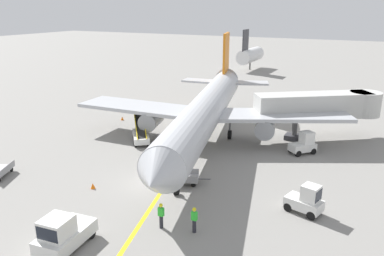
# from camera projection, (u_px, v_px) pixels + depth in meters

# --- Properties ---
(ground_plane) EXTENTS (300.00, 300.00, 0.00)m
(ground_plane) POSITION_uv_depth(u_px,v_px,m) (156.00, 182.00, 30.82)
(ground_plane) COLOR gray
(taxi_line_yellow) EXTENTS (20.26, 77.54, 0.01)m
(taxi_line_yellow) POSITION_uv_depth(u_px,v_px,m) (182.00, 160.00, 35.23)
(taxi_line_yellow) COLOR yellow
(taxi_line_yellow) RESTS_ON ground
(airliner) EXTENTS (27.89, 34.88, 10.10)m
(airliner) POSITION_uv_depth(u_px,v_px,m) (207.00, 110.00, 38.97)
(airliner) COLOR #B2B5BA
(airliner) RESTS_ON ground
(jet_bridge) EXTENTS (11.92, 9.39, 4.85)m
(jet_bridge) POSITION_uv_depth(u_px,v_px,m) (325.00, 106.00, 40.10)
(jet_bridge) COLOR beige
(jet_bridge) RESTS_ON ground
(pushback_tug) EXTENTS (2.24, 3.77, 2.20)m
(pushback_tug) POSITION_uv_depth(u_px,v_px,m) (63.00, 234.00, 22.06)
(pushback_tug) COLOR silver
(pushback_tug) RESTS_ON ground
(baggage_tug_near_wing) EXTENTS (2.65, 1.87, 2.10)m
(baggage_tug_near_wing) POSITION_uv_depth(u_px,v_px,m) (306.00, 201.00, 25.96)
(baggage_tug_near_wing) COLOR silver
(baggage_tug_near_wing) RESTS_ON ground
(baggage_tug_by_cargo_door) EXTENTS (2.57, 2.66, 2.10)m
(baggage_tug_by_cargo_door) POSITION_uv_depth(u_px,v_px,m) (304.00, 144.00, 36.63)
(baggage_tug_by_cargo_door) COLOR silver
(baggage_tug_by_cargo_door) RESTS_ON ground
(belt_loader_forward_hold) EXTENTS (4.08, 4.70, 2.59)m
(belt_loader_forward_hold) POSITION_uv_depth(u_px,v_px,m) (141.00, 134.00, 39.86)
(belt_loader_forward_hold) COLOR silver
(belt_loader_forward_hold) RESTS_ON ground
(baggage_cart_empty_trailing) EXTENTS (3.77, 2.53, 0.94)m
(baggage_cart_empty_trailing) POSITION_uv_depth(u_px,v_px,m) (181.00, 178.00, 30.49)
(baggage_cart_empty_trailing) COLOR #A5A5A8
(baggage_cart_empty_trailing) RESTS_ON ground
(ground_crew_marshaller) EXTENTS (0.36, 0.24, 1.70)m
(ground_crew_marshaller) POSITION_uv_depth(u_px,v_px,m) (161.00, 215.00, 24.21)
(ground_crew_marshaller) COLOR #26262D
(ground_crew_marshaller) RESTS_ON ground
(ground_crew_wing_walker) EXTENTS (0.36, 0.24, 1.70)m
(ground_crew_wing_walker) POSITION_uv_depth(u_px,v_px,m) (194.00, 219.00, 23.73)
(ground_crew_wing_walker) COLOR #26262D
(ground_crew_wing_walker) RESTS_ON ground
(safety_cone_nose_left) EXTENTS (0.36, 0.36, 0.44)m
(safety_cone_nose_left) POSITION_uv_depth(u_px,v_px,m) (122.00, 118.00, 47.61)
(safety_cone_nose_left) COLOR orange
(safety_cone_nose_left) RESTS_ON ground
(safety_cone_nose_right) EXTENTS (0.36, 0.36, 0.44)m
(safety_cone_nose_right) POSITION_uv_depth(u_px,v_px,m) (93.00, 186.00, 29.71)
(safety_cone_nose_right) COLOR orange
(safety_cone_nose_right) RESTS_ON ground
(distant_aircraft_far_left) EXTENTS (3.00, 10.10, 8.80)m
(distant_aircraft_far_left) POSITION_uv_depth(u_px,v_px,m) (250.00, 55.00, 84.61)
(distant_aircraft_far_left) COLOR silver
(distant_aircraft_far_left) RESTS_ON ground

